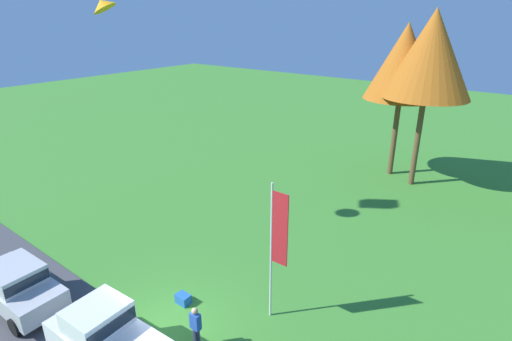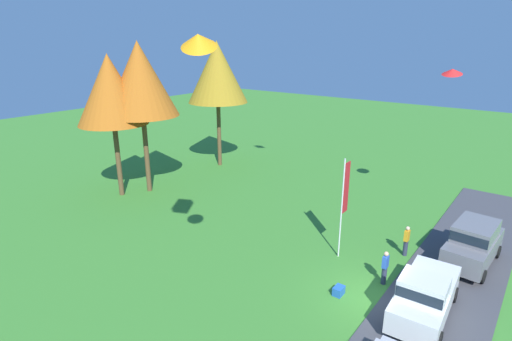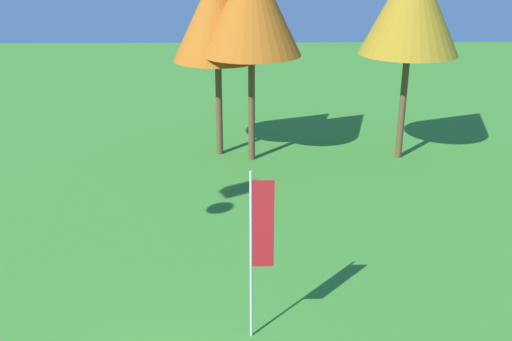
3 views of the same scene
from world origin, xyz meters
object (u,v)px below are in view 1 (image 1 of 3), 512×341
car_sedan_mid_row (16,284)px  person_on_lawn (196,328)px  cooler_box (183,299)px  tree_left_of_center (404,62)px  flag_banner (277,238)px  tree_lone_near (431,54)px  kite_delta_low_drifter (103,4)px

car_sedan_mid_row → person_on_lawn: size_ratio=2.61×
car_sedan_mid_row → cooler_box: bearing=38.9°
tree_left_of_center → flag_banner: size_ratio=1.87×
person_on_lawn → tree_left_of_center: (-0.59, 19.92, 6.92)m
flag_banner → cooler_box: size_ratio=9.79×
tree_left_of_center → flag_banner: bearing=-83.8°
cooler_box → tree_lone_near: bearing=79.4°
person_on_lawn → cooler_box: size_ratio=3.05×
person_on_lawn → cooler_box: (-2.09, 1.31, -0.68)m
person_on_lawn → cooler_box: 2.56m
tree_lone_near → flag_banner: (0.04, -16.09, -4.97)m
tree_lone_near → flag_banner: tree_lone_near is taller
flag_banner → kite_delta_low_drifter: bearing=176.6°
flag_banner → cooler_box: flag_banner is taller
flag_banner → cooler_box: (-3.35, -1.55, -3.27)m
kite_delta_low_drifter → tree_lone_near: bearing=58.6°
tree_lone_near → cooler_box: tree_lone_near is taller
flag_banner → kite_delta_low_drifter: kite_delta_low_drifter is taller
car_sedan_mid_row → kite_delta_low_drifter: kite_delta_low_drifter is taller
kite_delta_low_drifter → person_on_lawn: bearing=-22.5°
person_on_lawn → kite_delta_low_drifter: size_ratio=1.62×
person_on_lawn → tree_lone_near: 20.43m
person_on_lawn → tree_left_of_center: size_ratio=0.17×
tree_lone_near → cooler_box: bearing=-100.6°
tree_left_of_center → flag_banner: (1.85, -17.06, -4.32)m
person_on_lawn → kite_delta_low_drifter: bearing=157.5°
tree_lone_near → cooler_box: size_ratio=19.81×
person_on_lawn → tree_left_of_center: bearing=91.7°
cooler_box → kite_delta_low_drifter: (-6.17, 2.12, 10.87)m
person_on_lawn → cooler_box: person_on_lawn is taller
kite_delta_low_drifter → flag_banner: bearing=-3.4°
car_sedan_mid_row → cooler_box: 6.38m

